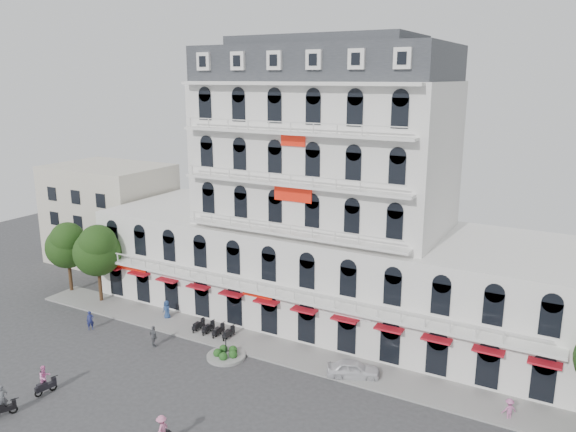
# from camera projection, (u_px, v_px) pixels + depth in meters

# --- Properties ---
(ground) EXTENTS (120.00, 120.00, 0.00)m
(ground) POSITION_uv_depth(u_px,v_px,m) (212.00, 404.00, 39.48)
(ground) COLOR #38383A
(ground) RESTS_ON ground
(sidewalk) EXTENTS (53.00, 4.00, 0.16)m
(sidewalk) POSITION_uv_depth(u_px,v_px,m) (276.00, 350.00, 47.10)
(sidewalk) COLOR gray
(sidewalk) RESTS_ON ground
(main_building) EXTENTS (45.00, 15.00, 25.80)m
(main_building) POSITION_uv_depth(u_px,v_px,m) (324.00, 214.00, 52.35)
(main_building) COLOR silver
(main_building) RESTS_ON ground
(flank_building_west) EXTENTS (14.00, 10.00, 12.00)m
(flank_building_west) POSITION_uv_depth(u_px,v_px,m) (111.00, 214.00, 69.14)
(flank_building_west) COLOR beige
(flank_building_west) RESTS_ON ground
(traffic_island) EXTENTS (3.20, 3.20, 1.60)m
(traffic_island) POSITION_uv_depth(u_px,v_px,m) (226.00, 355.00, 45.92)
(traffic_island) COLOR gray
(traffic_island) RESTS_ON ground
(parked_scooter_row) EXTENTS (4.40, 1.80, 1.10)m
(parked_scooter_row) POSITION_uv_depth(u_px,v_px,m) (213.00, 335.00, 49.94)
(parked_scooter_row) COLOR black
(parked_scooter_row) RESTS_ON ground
(tree_west_outer) EXTENTS (4.50, 4.48, 7.76)m
(tree_west_outer) POSITION_uv_depth(u_px,v_px,m) (67.00, 244.00, 58.88)
(tree_west_outer) COLOR #382314
(tree_west_outer) RESTS_ON ground
(tree_west_inner) EXTENTS (4.76, 4.76, 8.25)m
(tree_west_inner) POSITION_uv_depth(u_px,v_px,m) (97.00, 249.00, 56.02)
(tree_west_inner) COLOR #382314
(tree_west_inner) RESTS_ON ground
(parked_car) EXTENTS (4.35, 3.09, 1.37)m
(parked_car) POSITION_uv_depth(u_px,v_px,m) (353.00, 369.00, 42.81)
(parked_car) COLOR silver
(parked_car) RESTS_ON ground
(rider_west) EXTENTS (0.97, 1.58, 2.30)m
(rider_west) POSITION_uv_depth(u_px,v_px,m) (3.00, 402.00, 37.78)
(rider_west) COLOR black
(rider_west) RESTS_ON ground
(rider_southwest) EXTENTS (0.83, 1.69, 2.23)m
(rider_southwest) POSITION_uv_depth(u_px,v_px,m) (45.00, 379.00, 40.49)
(rider_southwest) COLOR black
(rider_southwest) RESTS_ON ground
(rider_center) EXTENTS (0.76, 1.70, 2.24)m
(rider_center) POSITION_uv_depth(u_px,v_px,m) (162.00, 431.00, 34.50)
(rider_center) COLOR black
(rider_center) RESTS_ON ground
(pedestrian_left) EXTENTS (1.01, 0.76, 1.85)m
(pedestrian_left) POSITION_uv_depth(u_px,v_px,m) (167.00, 310.00, 53.11)
(pedestrian_left) COLOR navy
(pedestrian_left) RESTS_ON ground
(pedestrian_mid) EXTENTS (1.19, 0.78, 1.89)m
(pedestrian_mid) POSITION_uv_depth(u_px,v_px,m) (154.00, 336.00, 47.66)
(pedestrian_mid) COLOR slate
(pedestrian_mid) RESTS_ON ground
(pedestrian_right) EXTENTS (1.15, 1.07, 1.56)m
(pedestrian_right) POSITION_uv_depth(u_px,v_px,m) (509.00, 409.00, 37.44)
(pedestrian_right) COLOR #BD649B
(pedestrian_right) RESTS_ON ground
(pedestrian_far) EXTENTS (0.74, 0.76, 1.76)m
(pedestrian_far) POSITION_uv_depth(u_px,v_px,m) (90.00, 320.00, 50.90)
(pedestrian_far) COLOR navy
(pedestrian_far) RESTS_ON ground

